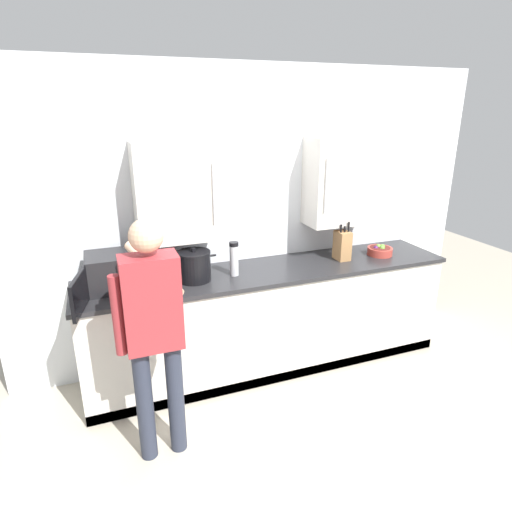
% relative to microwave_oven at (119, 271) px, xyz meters
% --- Properties ---
extents(ground_plane, '(9.76, 9.76, 0.00)m').
position_rel_microwave_oven_xyz_m(ground_plane, '(1.22, -0.92, -1.06)').
color(ground_plane, '#B7AD99').
extents(back_wall_tiled, '(4.33, 0.44, 2.58)m').
position_rel_microwave_oven_xyz_m(back_wall_tiled, '(1.22, 0.29, 0.29)').
color(back_wall_tiled, silver).
rests_on(back_wall_tiled, ground_plane).
extents(counter_unit, '(3.19, 0.64, 0.93)m').
position_rel_microwave_oven_xyz_m(counter_unit, '(1.22, -0.03, -0.60)').
color(counter_unit, beige).
rests_on(counter_unit, ground_plane).
extents(microwave_oven, '(0.62, 0.71, 0.27)m').
position_rel_microwave_oven_xyz_m(microwave_oven, '(0.00, 0.00, 0.00)').
color(microwave_oven, black).
rests_on(microwave_oven, counter_unit).
extents(fruit_bowl, '(0.23, 0.23, 0.09)m').
position_rel_microwave_oven_xyz_m(fruit_bowl, '(2.31, -0.05, -0.09)').
color(fruit_bowl, '#AD3D33').
rests_on(fruit_bowl, counter_unit).
extents(stock_pot, '(0.36, 0.26, 0.27)m').
position_rel_microwave_oven_xyz_m(stock_pot, '(0.56, -0.05, -0.02)').
color(stock_pot, black).
rests_on(stock_pot, counter_unit).
extents(knife_block, '(0.11, 0.15, 0.35)m').
position_rel_microwave_oven_xyz_m(knife_block, '(1.91, -0.03, -0.00)').
color(knife_block, '#A37547').
rests_on(knife_block, counter_unit).
extents(thermos_flask, '(0.08, 0.08, 0.28)m').
position_rel_microwave_oven_xyz_m(thermos_flask, '(0.89, -0.06, 0.01)').
color(thermos_flask, '#B7BABF').
rests_on(thermos_flask, counter_unit).
extents(person_figure, '(0.44, 0.58, 1.63)m').
position_rel_microwave_oven_xyz_m(person_figure, '(0.14, -0.75, -0.09)').
color(person_figure, '#282D3D').
rests_on(person_figure, ground_plane).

